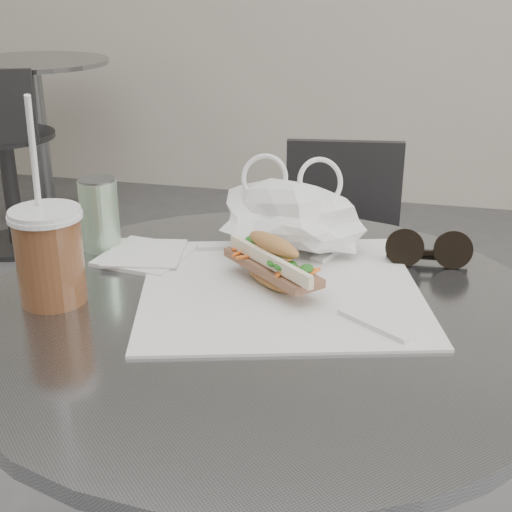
% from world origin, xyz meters
% --- Properties ---
extents(cafe_table, '(0.76, 0.76, 0.74)m').
position_xyz_m(cafe_table, '(0.00, 0.20, 0.47)').
color(cafe_table, slate).
rests_on(cafe_table, ground).
extents(bg_table, '(0.70, 0.70, 0.74)m').
position_xyz_m(bg_table, '(-1.60, 2.40, 0.47)').
color(bg_table, slate).
rests_on(bg_table, ground).
extents(chair_far, '(0.38, 0.41, 0.73)m').
position_xyz_m(chair_far, '(0.01, 1.07, 0.33)').
color(chair_far, '#2D2E30').
rests_on(chair_far, ground).
extents(bg_chair, '(0.44, 0.46, 0.78)m').
position_xyz_m(bg_chair, '(-1.49, 1.93, 0.35)').
color(bg_chair, '#2D2E30').
rests_on(bg_chair, ground).
extents(sandwich_paper, '(0.45, 0.44, 0.00)m').
position_xyz_m(sandwich_paper, '(0.01, 0.25, 0.74)').
color(sandwich_paper, white).
rests_on(sandwich_paper, cafe_table).
extents(banh_mi, '(0.20, 0.20, 0.07)m').
position_xyz_m(banh_mi, '(0.00, 0.26, 0.78)').
color(banh_mi, '#B08542').
rests_on(banh_mi, sandwich_paper).
extents(iced_coffee, '(0.09, 0.09, 0.27)m').
position_xyz_m(iced_coffee, '(-0.27, 0.15, 0.81)').
color(iced_coffee, brown).
rests_on(iced_coffee, cafe_table).
extents(sunglasses, '(0.13, 0.04, 0.06)m').
position_xyz_m(sunglasses, '(0.20, 0.39, 0.76)').
color(sunglasses, black).
rests_on(sunglasses, cafe_table).
extents(plastic_bag, '(0.24, 0.21, 0.10)m').
position_xyz_m(plastic_bag, '(-0.00, 0.40, 0.79)').
color(plastic_bag, white).
rests_on(plastic_bag, cafe_table).
extents(napkin_stack, '(0.14, 0.14, 0.01)m').
position_xyz_m(napkin_stack, '(-0.21, 0.32, 0.74)').
color(napkin_stack, white).
rests_on(napkin_stack, cafe_table).
extents(drink_can, '(0.06, 0.06, 0.11)m').
position_xyz_m(drink_can, '(-0.29, 0.34, 0.80)').
color(drink_can, '#5C9E62').
rests_on(drink_can, cafe_table).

